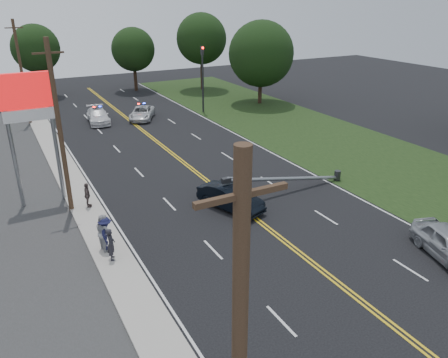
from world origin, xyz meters
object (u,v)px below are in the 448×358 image
utility_pole_mid (60,129)px  traffic_signal (203,74)px  utility_pole_far (22,73)px  emergency_a (142,113)px  bystander_d (87,195)px  bystander_c (106,233)px  fallen_streetlight (292,178)px  pylon_sign (28,108)px  bystander_a (111,244)px  crashed_sedan (230,197)px  emergency_b (98,116)px  bystander_b (104,232)px

utility_pole_mid → traffic_signal: bearing=45.8°
utility_pole_mid → utility_pole_far: bearing=90.0°
traffic_signal → emergency_a: (-6.95, 0.31, -3.56)m
emergency_a → bystander_d: size_ratio=3.00×
bystander_c → traffic_signal: bearing=-21.1°
fallen_streetlight → bystander_c: size_ratio=5.18×
pylon_sign → bystander_c: pylon_sign is taller
traffic_signal → bystander_a: traffic_signal is taller
utility_pole_far → crashed_sedan: 28.00m
crashed_sedan → bystander_c: size_ratio=2.43×
emergency_b → bystander_b: 25.15m
pylon_sign → fallen_streetlight: size_ratio=0.85×
utility_pole_far → emergency_a: bearing=-19.3°
fallen_streetlight → utility_pole_mid: 14.58m
bystander_d → utility_pole_far: bearing=16.2°
crashed_sedan → bystander_b: bystander_b is taller
emergency_a → bystander_c: (-9.81, -23.89, 0.38)m
emergency_a → bystander_d: bystander_d is taller
emergency_a → bystander_c: size_ratio=2.56×
traffic_signal → utility_pole_far: 17.97m
utility_pole_mid → bystander_b: size_ratio=5.24×
emergency_a → bystander_b: size_ratio=2.42×
emergency_b → bystander_a: 26.23m
crashed_sedan → bystander_b: size_ratio=2.30×
bystander_a → traffic_signal: bearing=-21.6°
fallen_streetlight → crashed_sedan: size_ratio=2.13×
bystander_a → bystander_b: 1.12m
traffic_signal → bystander_a: bearing=-124.3°
traffic_signal → bystander_a: (-16.77, -24.59, -3.26)m
pylon_sign → utility_pole_far: 20.06m
traffic_signal → crashed_sedan: bearing=-111.8°
traffic_signal → emergency_b: (-11.34, 1.07, -3.50)m
utility_pole_far → bystander_d: bearing=-87.5°
bystander_a → bystander_b: size_ratio=0.87×
pylon_sign → bystander_a: 10.17m
traffic_signal → bystander_c: size_ratio=3.90×
emergency_a → bystander_a: bystander_a is taller
bystander_b → bystander_c: size_ratio=1.06×
traffic_signal → utility_pole_mid: size_ratio=0.70×
bystander_b → bystander_d: size_ratio=1.24×
bystander_a → bystander_c: bearing=12.0°
bystander_c → emergency_a: bearing=-8.0°
bystander_d → emergency_b: bearing=-1.4°
traffic_signal → utility_pole_far: (-17.50, 4.00, 0.88)m
utility_pole_far → bystander_a: (0.73, -28.59, -4.13)m
emergency_a → bystander_a: size_ratio=2.79×
utility_pole_mid → bystander_b: bearing=-82.8°
pylon_sign → utility_pole_mid: utility_pole_mid is taller
pylon_sign → fallen_streetlight: pylon_sign is taller
utility_pole_far → bystander_a: bearing=-88.5°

